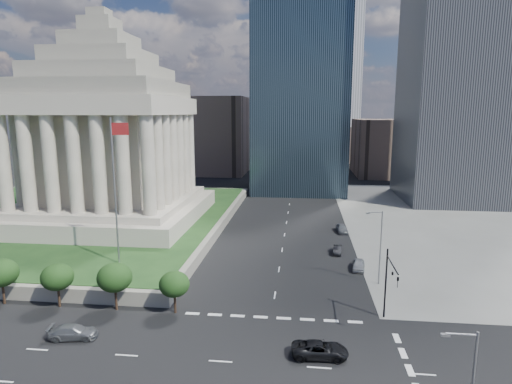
# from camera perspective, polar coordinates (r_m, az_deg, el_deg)

# --- Properties ---
(ground) EXTENTS (500.00, 500.00, 0.00)m
(ground) POSITION_cam_1_polar(r_m,az_deg,el_deg) (132.15, 4.87, 0.74)
(ground) COLOR black
(ground) RESTS_ON ground
(sidewalk_ne) EXTENTS (68.00, 90.00, 0.03)m
(sidewalk_ne) POSITION_cam_1_polar(r_m,az_deg,el_deg) (102.33, 30.94, -3.66)
(sidewalk_ne) COLOR slate
(sidewalk_ne) RESTS_ON ground
(plaza_terrace) EXTENTS (66.00, 70.00, 1.80)m
(plaza_terrace) POSITION_cam_1_polar(r_m,az_deg,el_deg) (96.02, -24.04, -3.37)
(plaza_terrace) COLOR slate
(plaza_terrace) RESTS_ON ground
(plaza_lawn) EXTENTS (64.00, 68.00, 0.10)m
(plaza_lawn) POSITION_cam_1_polar(r_m,az_deg,el_deg) (95.81, -24.08, -2.82)
(plaza_lawn) COLOR #1B3917
(plaza_lawn) RESTS_ON plaza_terrace
(war_memorial) EXTENTS (34.00, 34.00, 39.00)m
(war_memorial) POSITION_cam_1_polar(r_m,az_deg,el_deg) (86.58, -19.36, 9.25)
(war_memorial) COLOR gray
(war_memorial) RESTS_ON plaza_lawn
(flagpole) EXTENTS (2.52, 0.24, 20.00)m
(flagpole) POSITION_cam_1_polar(r_m,az_deg,el_deg) (60.41, -18.22, 1.07)
(flagpole) COLOR slate
(flagpole) RESTS_ON plaza_lawn
(midrise_glass) EXTENTS (26.00, 26.00, 60.00)m
(midrise_glass) POSITION_cam_1_polar(r_m,az_deg,el_deg) (125.39, 5.96, 13.95)
(midrise_glass) COLOR black
(midrise_glass) RESTS_ON ground
(building_filler_ne) EXTENTS (20.00, 30.00, 20.00)m
(building_filler_ne) POSITION_cam_1_polar(r_m,az_deg,el_deg) (163.22, 16.57, 5.76)
(building_filler_ne) COLOR brown
(building_filler_ne) RESTS_ON ground
(building_filler_nw) EXTENTS (24.00, 30.00, 28.00)m
(building_filler_nw) POSITION_cam_1_polar(r_m,az_deg,el_deg) (163.80, -5.40, 7.56)
(building_filler_nw) COLOR brown
(building_filler_nw) RESTS_ON ground
(traffic_signal_ne) EXTENTS (0.30, 5.74, 8.00)m
(traffic_signal_ne) POSITION_cam_1_polar(r_m,az_deg,el_deg) (48.07, 17.38, -11.02)
(traffic_signal_ne) COLOR black
(traffic_signal_ne) RESTS_ON ground
(street_lamp_north) EXTENTS (2.13, 0.22, 10.00)m
(street_lamp_north) POSITION_cam_1_polar(r_m,az_deg,el_deg) (58.58, 16.13, -6.60)
(street_lamp_north) COLOR slate
(street_lamp_north) RESTS_ON ground
(pickup_truck) EXTENTS (5.41, 2.71, 1.47)m
(pickup_truck) POSITION_cam_1_polar(r_m,az_deg,el_deg) (42.95, 8.50, -20.07)
(pickup_truck) COLOR black
(pickup_truck) RESTS_ON ground
(suv_grey) EXTENTS (5.09, 2.73, 1.40)m
(suv_grey) POSITION_cam_1_polar(r_m,az_deg,el_deg) (49.04, -23.17, -16.78)
(suv_grey) COLOR #52555A
(suv_grey) RESTS_ON ground
(parked_sedan_near) EXTENTS (2.27, 4.41, 1.44)m
(parked_sedan_near) POSITION_cam_1_polar(r_m,az_deg,el_deg) (64.74, 13.51, -9.42)
(parked_sedan_near) COLOR gray
(parked_sedan_near) RESTS_ON ground
(parked_sedan_mid) EXTENTS (1.68, 3.85, 1.23)m
(parked_sedan_mid) POSITION_cam_1_polar(r_m,az_deg,el_deg) (71.05, 10.81, -7.58)
(parked_sedan_mid) COLOR black
(parked_sedan_mid) RESTS_ON ground
(parked_sedan_far) EXTENTS (4.72, 2.21, 1.56)m
(parked_sedan_far) POSITION_cam_1_polar(r_m,az_deg,el_deg) (83.35, 11.36, -4.76)
(parked_sedan_far) COLOR slate
(parked_sedan_far) RESTS_ON ground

